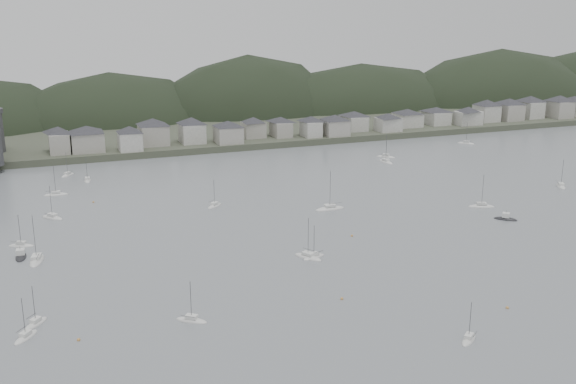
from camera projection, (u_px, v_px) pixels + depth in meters
name	position (u px, v px, depth m)	size (l,w,h in m)	color
ground	(410.00, 301.00, 145.80)	(900.00, 900.00, 0.00)	slate
far_shore_land	(160.00, 113.00, 410.57)	(900.00, 250.00, 3.00)	#383D2D
forested_ridge	(178.00, 140.00, 392.62)	(851.55, 103.94, 102.57)	black
waterfront_town	(304.00, 124.00, 326.05)	(451.48, 28.46, 12.92)	#9A978C
sailboat_lead	(469.00, 339.00, 128.08)	(6.19, 5.46, 8.64)	silver
moored_fleet	(239.00, 215.00, 206.68)	(252.22, 161.65, 13.88)	silver
motor_launch_near	(506.00, 219.00, 202.98)	(6.83, 6.76, 3.70)	black
motor_launch_far	(21.00, 256.00, 171.59)	(3.29, 7.76, 3.82)	black
mooring_buoys	(265.00, 266.00, 165.11)	(88.30, 118.70, 0.70)	#BF863F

